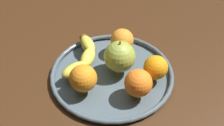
{
  "coord_description": "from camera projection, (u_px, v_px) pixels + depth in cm",
  "views": [
    {
      "loc": [
        -51.73,
        -16.04,
        55.05
      ],
      "look_at": [
        0.0,
        0.0,
        4.8
      ],
      "focal_mm": 45.63,
      "sensor_mm": 36.0,
      "label": 1
    }
  ],
  "objects": [
    {
      "name": "orange_front_left",
      "position": [
        156.0,
        67.0,
        0.72
      ],
      "size": [
        6.3,
        6.3,
        6.3
      ],
      "primitive_type": "sphere",
      "color": "orange",
      "rests_on": "fruit_bowl"
    },
    {
      "name": "orange_back_right",
      "position": [
        83.0,
        78.0,
        0.69
      ],
      "size": [
        6.9,
        6.9,
        6.9
      ],
      "primitive_type": "sphere",
      "color": "orange",
      "rests_on": "fruit_bowl"
    },
    {
      "name": "orange_back_left",
      "position": [
        121.0,
        40.0,
        0.81
      ],
      "size": [
        6.58,
        6.58,
        6.58
      ],
      "primitive_type": "sphere",
      "color": "orange",
      "rests_on": "fruit_bowl"
    },
    {
      "name": "fruit_bowl",
      "position": [
        112.0,
        74.0,
        0.77
      ],
      "size": [
        33.08,
        33.08,
        1.8
      ],
      "color": "#4A5962",
      "rests_on": "ground_plane"
    },
    {
      "name": "ground_plane",
      "position": [
        112.0,
        81.0,
        0.79
      ],
      "size": [
        117.02,
        117.02,
        4.0
      ],
      "primitive_type": "cube",
      "color": "#3D2311"
    },
    {
      "name": "orange_front_right",
      "position": [
        138.0,
        83.0,
        0.68
      ],
      "size": [
        6.86,
        6.86,
        6.86
      ],
      "primitive_type": "sphere",
      "color": "orange",
      "rests_on": "fruit_bowl"
    },
    {
      "name": "banana",
      "position": [
        84.0,
        56.0,
        0.78
      ],
      "size": [
        19.13,
        7.93,
        3.55
      ],
      "rotation": [
        0.0,
        0.0,
        0.05
      ],
      "color": "yellow",
      "rests_on": "fruit_bowl"
    },
    {
      "name": "apple",
      "position": [
        120.0,
        56.0,
        0.74
      ],
      "size": [
        8.33,
        8.33,
        9.13
      ],
      "color": "#96A83F",
      "rests_on": "fruit_bowl"
    }
  ]
}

